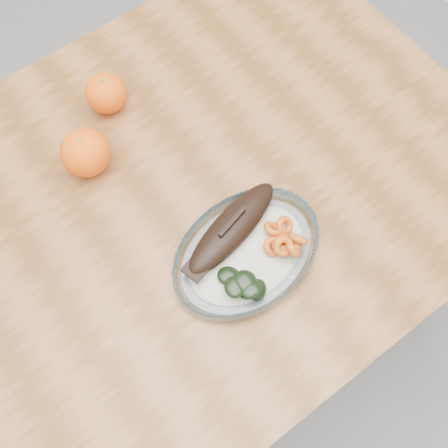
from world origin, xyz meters
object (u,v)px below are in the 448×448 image
(dining_table, at_px, (164,233))
(orange_left, at_px, (85,153))
(orange_right, at_px, (106,93))
(plated_meal, at_px, (246,251))

(dining_table, relative_size, orange_left, 14.30)
(dining_table, height_order, orange_right, orange_right)
(plated_meal, xyz_separation_m, orange_left, (-0.11, 0.29, 0.02))
(dining_table, height_order, plated_meal, plated_meal)
(dining_table, bearing_deg, orange_right, 78.12)
(plated_meal, xyz_separation_m, orange_right, (-0.02, 0.38, 0.02))
(dining_table, xyz_separation_m, plated_meal, (0.07, -0.15, 0.12))
(orange_right, bearing_deg, dining_table, -101.88)
(plated_meal, relative_size, orange_left, 5.91)
(orange_left, height_order, orange_right, orange_left)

